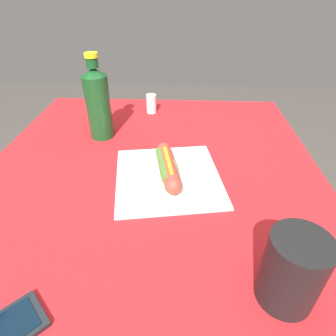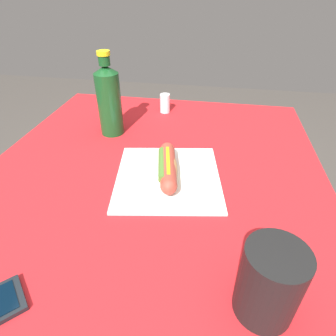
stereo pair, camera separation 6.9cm
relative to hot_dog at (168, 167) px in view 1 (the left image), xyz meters
The scene contains 6 objects.
dining_table 0.18m from the hot_dog, 150.79° to the left, with size 1.21×0.88×0.74m.
paper_wrapper 0.03m from the hot_dog, 78.84° to the right, with size 0.27×0.26×0.01m, color white.
hot_dog is the anchor object (origin of this frame).
soda_bottle 0.31m from the hot_dog, 45.67° to the left, with size 0.07×0.07×0.25m.
drinking_cup 0.36m from the hot_dog, 146.62° to the right, with size 0.09×0.09×0.13m, color black.
salt_shaker 0.41m from the hot_dog, 11.28° to the left, with size 0.04×0.04×0.07m, color silver.
Camera 1 is at (-0.49, -0.07, 1.16)m, focal length 30.08 mm.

